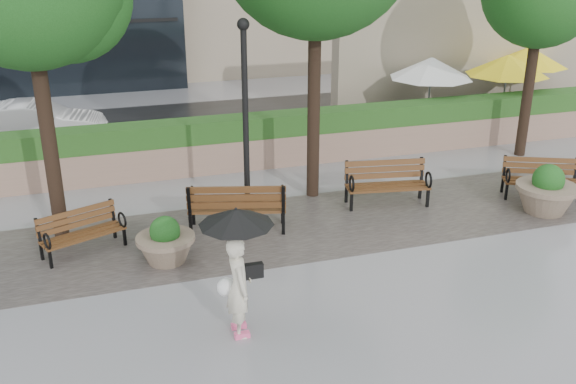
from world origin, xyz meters
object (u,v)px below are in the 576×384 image
object	(u,v)px
car_right	(36,124)
bench_2	(237,216)
planter_right	(546,194)
pedestrian	(238,260)
bench_3	(387,193)
bench_1	(84,241)
planter_left	(166,244)
lamppost	(246,137)
bench_4	(540,187)

from	to	relation	value
car_right	bench_2	bearing A→B (deg)	-144.69
planter_right	pedestrian	bearing A→B (deg)	-161.75
car_right	bench_3	bearing A→B (deg)	-126.90
bench_1	planter_left	distance (m)	1.67
bench_2	bench_3	bearing A→B (deg)	-159.65
bench_1	lamppost	bearing A→B (deg)	-14.77
bench_2	planter_left	bearing A→B (deg)	47.44
bench_4	planter_right	distance (m)	0.89
planter_left	bench_3	bearing A→B (deg)	14.00
planter_left	planter_right	world-z (taller)	planter_right
pedestrian	planter_left	bearing A→B (deg)	18.47
planter_left	planter_right	bearing A→B (deg)	-1.23
bench_1	lamppost	world-z (taller)	lamppost
bench_2	planter_left	xyz separation A→B (m)	(-1.57, -0.97, 0.04)
planter_right	pedestrian	xyz separation A→B (m)	(-7.39, -2.44, 0.79)
bench_1	car_right	size ratio (longest dim) A/B	0.42
bench_4	pedestrian	bearing A→B (deg)	-133.56
pedestrian	bench_4	bearing A→B (deg)	-65.19
bench_2	pedestrian	size ratio (longest dim) A/B	1.04
bench_2	lamppost	size ratio (longest dim) A/B	0.50
bench_3	pedestrian	bearing A→B (deg)	-128.26
lamppost	car_right	size ratio (longest dim) A/B	1.08
bench_4	lamppost	size ratio (longest dim) A/B	0.43
bench_2	bench_1	bearing A→B (deg)	18.05
bench_1	planter_left	size ratio (longest dim) A/B	1.53
car_right	planter_left	bearing A→B (deg)	-156.86
bench_2	planter_left	distance (m)	1.85
lamppost	car_right	xyz separation A→B (m)	(-4.40, 7.07, -1.20)
planter_left	pedestrian	distance (m)	2.85
car_right	lamppost	bearing A→B (deg)	-141.73
bench_1	planter_left	bearing A→B (deg)	-53.38
bench_3	planter_left	distance (m)	5.20
bench_2	car_right	bearing A→B (deg)	-45.38
planter_left	bench_4	bearing A→B (deg)	3.85
bench_3	car_right	bearing A→B (deg)	146.56
bench_2	pedestrian	world-z (taller)	pedestrian
bench_4	planter_right	bearing A→B (deg)	-97.01
bench_2	car_right	world-z (taller)	car_right
bench_2	lamppost	distance (m)	1.59
planter_left	car_right	distance (m)	8.76
pedestrian	bench_2	bearing A→B (deg)	-10.42
bench_4	pedestrian	size ratio (longest dim) A/B	0.89
lamppost	pedestrian	xyz separation A→B (m)	(-1.14, -3.92, -0.62)
bench_4	lamppost	distance (m)	6.93
bench_3	planter_right	bearing A→B (deg)	-15.11
bench_1	planter_left	xyz separation A→B (m)	(1.43, -0.85, 0.11)
lamppost	bench_2	bearing A→B (deg)	-131.66
bench_1	pedestrian	distance (m)	4.20
bench_4	planter_right	world-z (taller)	planter_right
bench_3	bench_4	bearing A→B (deg)	-1.07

